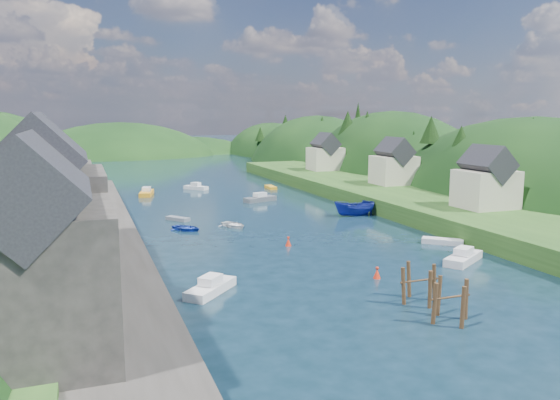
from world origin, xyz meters
name	(u,v)px	position (x,y,z in m)	size (l,w,h in m)	color
ground	(234,204)	(0.00, 50.00, 0.00)	(600.00, 600.00, 0.00)	black
hillside_right	(390,208)	(45.00, 75.00, -7.41)	(36.00, 245.56, 48.00)	black
far_hills	(151,182)	(1.22, 174.01, -10.80)	(103.00, 68.00, 44.00)	black
hill_trees	(215,134)	(0.31, 64.35, 11.15)	(91.91, 151.27, 12.61)	black
quay_left	(81,255)	(-24.00, 20.00, 1.00)	(12.00, 110.00, 2.00)	#2D2B28
terrace_left_grass	(2,258)	(-31.00, 20.00, 1.25)	(12.00, 110.00, 2.50)	#234719
quayside_buildings	(47,220)	(-26.00, 6.39, 7.09)	(8.00, 35.84, 12.90)	#2D2B28
boat_sheds	(62,189)	(-26.00, 39.00, 5.27)	(7.00, 21.00, 7.50)	#2D2D30
terrace_right	(398,198)	(25.00, 40.00, 1.20)	(16.00, 120.00, 2.40)	#234719
right_bank_cottages	(388,165)	(28.00, 48.33, 5.84)	(9.00, 59.24, 8.41)	beige
piling_cluster_near	(450,305)	(0.87, -5.18, 1.24)	(3.26, 3.04, 3.61)	#382314
piling_cluster_far	(419,287)	(1.12, -0.96, 1.22)	(3.42, 3.17, 3.57)	#382314
channel_buoy_near	(377,273)	(1.26, 5.78, 0.48)	(0.70, 0.70, 1.10)	red
channel_buoy_far	(288,242)	(-1.90, 20.06, 0.48)	(0.70, 0.70, 1.10)	red
moored_boats	(276,214)	(2.41, 36.36, 0.61)	(33.85, 68.63, 2.44)	silver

